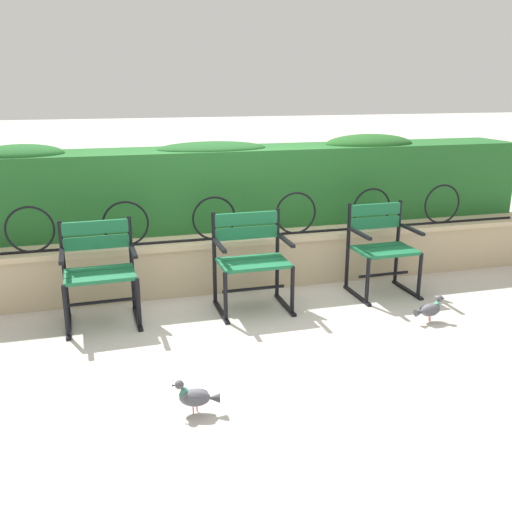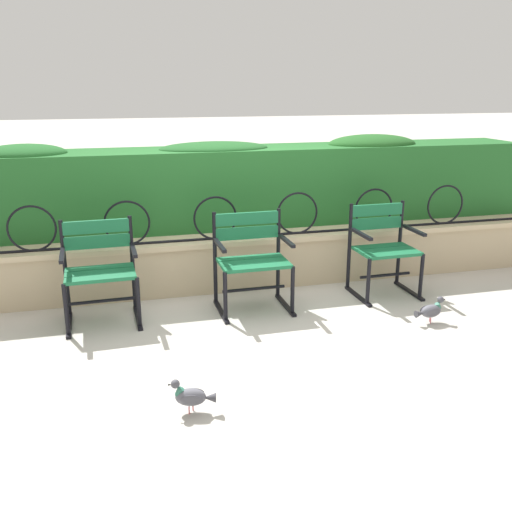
{
  "view_description": "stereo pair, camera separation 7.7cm",
  "coord_description": "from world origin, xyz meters",
  "px_view_note": "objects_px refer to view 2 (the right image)",
  "views": [
    {
      "loc": [
        -1.23,
        -4.29,
        1.95
      ],
      "look_at": [
        0.0,
        0.12,
        0.55
      ],
      "focal_mm": 39.93,
      "sensor_mm": 36.0,
      "label": 1
    },
    {
      "loc": [
        -1.15,
        -4.31,
        1.95
      ],
      "look_at": [
        0.0,
        0.12,
        0.55
      ],
      "focal_mm": 39.93,
      "sensor_mm": 36.0,
      "label": 2
    }
  ],
  "objects_px": {
    "park_chair_left": "(100,268)",
    "pigeon_far_side": "(431,310)",
    "pigeon_near_chairs": "(191,396)",
    "park_chair_centre": "(252,258)",
    "park_chair_right": "(383,246)"
  },
  "relations": [
    {
      "from": "park_chair_centre",
      "to": "park_chair_right",
      "type": "distance_m",
      "value": 1.3
    },
    {
      "from": "park_chair_centre",
      "to": "pigeon_near_chairs",
      "type": "relative_size",
      "value": 2.98
    },
    {
      "from": "park_chair_left",
      "to": "park_chair_centre",
      "type": "relative_size",
      "value": 1.0
    },
    {
      "from": "park_chair_right",
      "to": "pigeon_far_side",
      "type": "bearing_deg",
      "value": -84.67
    },
    {
      "from": "park_chair_centre",
      "to": "pigeon_near_chairs",
      "type": "distance_m",
      "value": 1.81
    },
    {
      "from": "park_chair_left",
      "to": "pigeon_near_chairs",
      "type": "bearing_deg",
      "value": -72.19
    },
    {
      "from": "park_chair_left",
      "to": "park_chair_centre",
      "type": "distance_m",
      "value": 1.3
    },
    {
      "from": "park_chair_left",
      "to": "park_chair_centre",
      "type": "bearing_deg",
      "value": -1.54
    },
    {
      "from": "park_chair_right",
      "to": "pigeon_near_chairs",
      "type": "bearing_deg",
      "value": -141.78
    },
    {
      "from": "park_chair_right",
      "to": "pigeon_far_side",
      "type": "height_order",
      "value": "park_chair_right"
    },
    {
      "from": "park_chair_left",
      "to": "pigeon_far_side",
      "type": "height_order",
      "value": "park_chair_left"
    },
    {
      "from": "park_chair_left",
      "to": "park_chair_right",
      "type": "bearing_deg",
      "value": 0.31
    },
    {
      "from": "pigeon_far_side",
      "to": "park_chair_left",
      "type": "bearing_deg",
      "value": 163.99
    },
    {
      "from": "pigeon_near_chairs",
      "to": "pigeon_far_side",
      "type": "xyz_separation_m",
      "value": [
        2.15,
        0.86,
        0.0
      ]
    },
    {
      "from": "park_chair_left",
      "to": "park_chair_centre",
      "type": "xyz_separation_m",
      "value": [
        1.3,
        -0.03,
        0.0
      ]
    }
  ]
}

